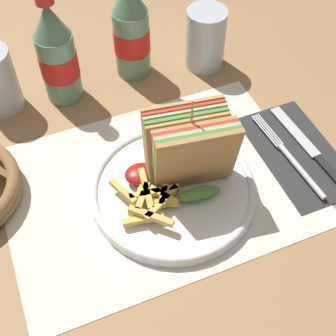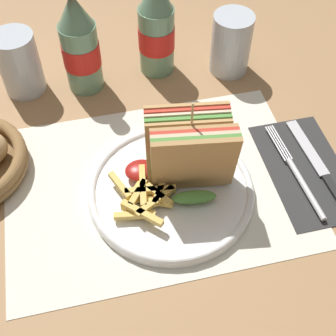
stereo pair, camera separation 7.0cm
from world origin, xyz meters
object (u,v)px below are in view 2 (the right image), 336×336
(plate_main, at_px, (171,190))
(coke_bottle_far, at_px, (156,29))
(coke_bottle_near, at_px, (80,45))
(fork, at_px, (300,178))
(club_sandwich, at_px, (190,154))
(knife, at_px, (320,167))
(glass_far, at_px, (19,63))
(glass_near, at_px, (231,47))

(plate_main, relative_size, coke_bottle_far, 1.21)
(plate_main, distance_m, coke_bottle_near, 0.30)
(fork, bearing_deg, club_sandwich, 165.87)
(club_sandwich, xyz_separation_m, knife, (0.21, -0.02, -0.07))
(club_sandwich, height_order, glass_far, club_sandwich)
(coke_bottle_near, bearing_deg, coke_bottle_far, 7.08)
(glass_near, bearing_deg, fork, -84.83)
(plate_main, height_order, knife, plate_main)
(knife, height_order, glass_far, glass_far)
(coke_bottle_near, bearing_deg, knife, -40.03)
(club_sandwich, distance_m, coke_bottle_near, 0.30)
(club_sandwich, height_order, coke_bottle_near, coke_bottle_near)
(plate_main, relative_size, knife, 1.24)
(fork, bearing_deg, glass_far, 138.51)
(plate_main, xyz_separation_m, coke_bottle_far, (0.04, 0.30, 0.08))
(fork, relative_size, knife, 0.96)
(glass_near, bearing_deg, glass_far, 175.55)
(knife, bearing_deg, glass_near, 100.29)
(glass_far, bearing_deg, coke_bottle_near, -8.01)
(coke_bottle_far, bearing_deg, knife, -56.42)
(coke_bottle_near, xyz_separation_m, glass_near, (0.27, -0.01, -0.04))
(plate_main, bearing_deg, glass_far, 125.01)
(coke_bottle_far, bearing_deg, glass_far, -179.60)
(knife, distance_m, glass_near, 0.28)
(knife, height_order, coke_bottle_far, coke_bottle_far)
(plate_main, distance_m, club_sandwich, 0.07)
(glass_near, distance_m, glass_far, 0.38)
(knife, bearing_deg, glass_far, 142.56)
(club_sandwich, height_order, knife, club_sandwich)
(knife, relative_size, coke_bottle_near, 0.98)
(fork, bearing_deg, knife, 17.93)
(knife, distance_m, coke_bottle_far, 0.37)
(knife, relative_size, coke_bottle_far, 0.98)
(club_sandwich, bearing_deg, plate_main, -162.20)
(plate_main, height_order, coke_bottle_far, coke_bottle_far)
(coke_bottle_near, bearing_deg, glass_far, 171.99)
(plate_main, bearing_deg, glass_near, 56.50)
(fork, height_order, coke_bottle_far, coke_bottle_far)
(fork, distance_m, coke_bottle_near, 0.43)
(glass_near, relative_size, glass_far, 1.00)
(fork, bearing_deg, coke_bottle_near, 131.02)
(club_sandwich, xyz_separation_m, coke_bottle_far, (0.01, 0.29, 0.01))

